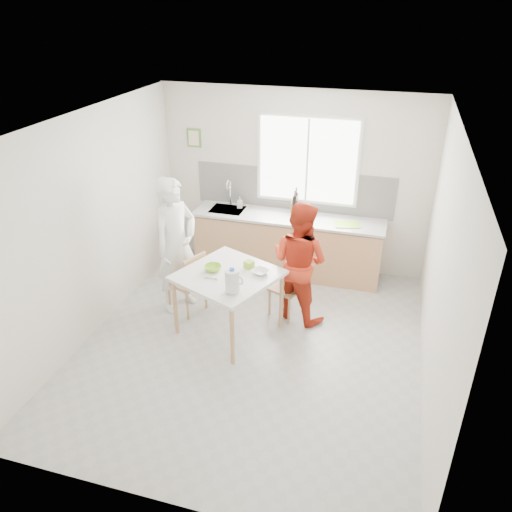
{
  "coord_description": "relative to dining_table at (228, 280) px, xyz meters",
  "views": [
    {
      "loc": [
        1.41,
        -4.7,
        3.82
      ],
      "look_at": [
        0.01,
        0.2,
        1.14
      ],
      "focal_mm": 35.0,
      "sensor_mm": 36.0,
      "label": 1
    }
  ],
  "objects": [
    {
      "name": "cutting_board",
      "position": [
        1.23,
        1.63,
        0.19
      ],
      "size": [
        0.4,
        0.32,
        0.01
      ],
      "primitive_type": "cube",
      "rotation": [
        0.0,
        0.0,
        0.22
      ],
      "color": "#86CC2F",
      "rests_on": "kitchen_counter"
    },
    {
      "name": "person_white",
      "position": [
        -0.83,
        0.35,
        0.19
      ],
      "size": [
        0.67,
        0.79,
        1.85
      ],
      "primitive_type": "imported",
      "rotation": [
        0.0,
        0.0,
        1.17
      ],
      "color": "white",
      "rests_on": "ground"
    },
    {
      "name": "wine_bottle_a",
      "position": [
        0.43,
        1.87,
        0.34
      ],
      "size": [
        0.07,
        0.07,
        0.32
      ],
      "primitive_type": "cylinder",
      "color": "black",
      "rests_on": "kitchen_counter"
    },
    {
      "name": "person_red",
      "position": [
        0.77,
        0.57,
        0.07
      ],
      "size": [
        0.96,
        0.87,
        1.62
      ],
      "primitive_type": "imported",
      "rotation": [
        0.0,
        0.0,
        2.74
      ],
      "color": "red",
      "rests_on": "ground"
    },
    {
      "name": "jar_amber",
      "position": [
        0.39,
        1.87,
        0.26
      ],
      "size": [
        0.06,
        0.06,
        0.16
      ],
      "primitive_type": "cylinder",
      "color": "olive",
      "rests_on": "kitchen_counter"
    },
    {
      "name": "kitchen_counter",
      "position": [
        0.35,
        1.71,
        -0.32
      ],
      "size": [
        2.84,
        0.64,
        1.37
      ],
      "color": "tan",
      "rests_on": "ground"
    },
    {
      "name": "milk_jug",
      "position": [
        0.19,
        -0.38,
        0.24
      ],
      "size": [
        0.23,
        0.16,
        0.29
      ],
      "rotation": [
        0.0,
        0.0,
        -0.4
      ],
      "color": "white",
      "rests_on": "dining_table"
    },
    {
      "name": "backsplash",
      "position": [
        0.36,
        2.0,
        0.49
      ],
      "size": [
        3.0,
        0.02,
        0.65
      ],
      "primitive_type": "cube",
      "color": "white",
      "rests_on": "room_shell"
    },
    {
      "name": "bowl_green",
      "position": [
        -0.2,
        0.03,
        0.12
      ],
      "size": [
        0.27,
        0.27,
        0.07
      ],
      "primitive_type": "imported",
      "rotation": [
        0.0,
        0.0,
        -0.4
      ],
      "color": "#8ECF2F",
      "rests_on": "dining_table"
    },
    {
      "name": "chair_far",
      "position": [
        0.64,
        0.61,
        -0.29
      ],
      "size": [
        0.49,
        0.49,
        0.81
      ],
      "rotation": [
        0.0,
        0.0,
        -0.4
      ],
      "color": "tan",
      "rests_on": "ground"
    },
    {
      "name": "room_shell",
      "position": [
        0.36,
        -0.24,
        0.91
      ],
      "size": [
        4.5,
        4.5,
        4.5
      ],
      "color": "silver",
      "rests_on": "ground"
    },
    {
      "name": "ground",
      "position": [
        0.36,
        -0.24,
        -0.74
      ],
      "size": [
        4.5,
        4.5,
        0.0
      ],
      "primitive_type": "plane",
      "color": "#B7B7B2",
      "rests_on": "ground"
    },
    {
      "name": "bowl_white",
      "position": [
        0.37,
        0.11,
        0.11
      ],
      "size": [
        0.26,
        0.26,
        0.05
      ],
      "primitive_type": "imported",
      "rotation": [
        0.0,
        0.0,
        -0.4
      ],
      "color": "white",
      "rests_on": "dining_table"
    },
    {
      "name": "dining_table",
      "position": [
        0.0,
        0.0,
        0.0
      ],
      "size": [
        1.4,
        1.4,
        0.82
      ],
      "rotation": [
        0.0,
        0.0,
        -0.4
      ],
      "color": "white",
      "rests_on": "ground"
    },
    {
      "name": "green_box",
      "position": [
        0.2,
        0.22,
        0.13
      ],
      "size": [
        0.13,
        0.13,
        0.09
      ],
      "primitive_type": "cube",
      "rotation": [
        0.0,
        0.0,
        -0.4
      ],
      "color": "#94B92A",
      "rests_on": "dining_table"
    },
    {
      "name": "spoon",
      "position": [
        -0.16,
        -0.17,
        0.09
      ],
      "size": [
        0.16,
        0.02,
        0.01
      ],
      "primitive_type": "cylinder",
      "rotation": [
        0.0,
        1.57,
        -0.05
      ],
      "color": "#A5A5AA",
      "rests_on": "dining_table"
    },
    {
      "name": "wine_bottle_b",
      "position": [
        0.43,
        1.79,
        0.33
      ],
      "size": [
        0.07,
        0.07,
        0.3
      ],
      "primitive_type": "cylinder",
      "color": "black",
      "rests_on": "kitchen_counter"
    },
    {
      "name": "soap_bottle",
      "position": [
        -0.43,
        1.83,
        0.27
      ],
      "size": [
        0.1,
        0.1,
        0.17
      ],
      "primitive_type": "imported",
      "rotation": [
        0.0,
        0.0,
        0.28
      ],
      "color": "#999999",
      "rests_on": "kitchen_counter"
    },
    {
      "name": "window",
      "position": [
        0.56,
        1.99,
        0.96
      ],
      "size": [
        1.5,
        0.06,
        1.3
      ],
      "color": "white",
      "rests_on": "room_shell"
    },
    {
      "name": "picture_frame",
      "position": [
        -1.19,
        1.99,
        1.16
      ],
      "size": [
        0.22,
        0.03,
        0.28
      ],
      "color": "#5E8D40",
      "rests_on": "room_shell"
    },
    {
      "name": "chair_left",
      "position": [
        -0.63,
        0.27,
        -0.26
      ],
      "size": [
        0.53,
        0.53,
        0.87
      ],
      "rotation": [
        0.0,
        0.0,
        -1.97
      ],
      "color": "tan",
      "rests_on": "ground"
    }
  ]
}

